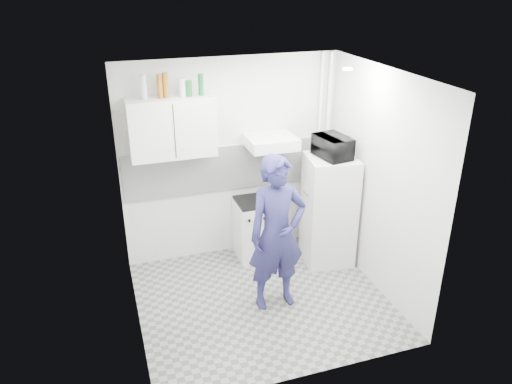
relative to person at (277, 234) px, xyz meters
name	(u,v)px	position (x,y,z in m)	size (l,w,h in m)	color
floor	(262,300)	(-0.14, 0.08, -0.90)	(2.80, 2.80, 0.00)	gray
ceiling	(264,75)	(-0.14, 0.08, 1.70)	(2.80, 2.80, 0.00)	white
wall_back	(231,160)	(-0.14, 1.33, 0.40)	(2.80, 2.80, 0.00)	beige
wall_left	(128,218)	(-1.54, 0.08, 0.40)	(2.60, 2.60, 0.00)	beige
wall_right	(379,183)	(1.26, 0.08, 0.40)	(2.60, 2.60, 0.00)	beige
person	(277,234)	(0.00, 0.00, 0.00)	(0.65, 0.43, 1.79)	navy
stove	(255,229)	(0.09, 1.08, -0.51)	(0.48, 0.48, 0.78)	white
fridge	(329,210)	(0.96, 0.68, -0.18)	(0.59, 0.59, 1.43)	silver
stove_top	(254,201)	(0.09, 1.08, -0.11)	(0.47, 0.47, 0.03)	black
saucepan	(263,198)	(0.19, 1.02, -0.04)	(0.17, 0.17, 0.10)	silver
microwave	(333,147)	(0.96, 0.68, 0.67)	(0.33, 0.48, 0.27)	black
bottle_b	(143,87)	(-1.17, 1.16, 1.44)	(0.07, 0.07, 0.27)	#B2B7BC
bottle_c	(160,86)	(-0.99, 1.16, 1.44)	(0.06, 0.06, 0.27)	brown
bottle_d	(165,85)	(-0.93, 1.16, 1.44)	(0.06, 0.06, 0.28)	brown
canister_a	(182,88)	(-0.74, 1.16, 1.41)	(0.08, 0.08, 0.21)	#B2B7BC
canister_b	(188,89)	(-0.67, 1.16, 1.39)	(0.09, 0.09, 0.17)	#144C1E
bottle_e	(201,85)	(-0.52, 1.16, 1.43)	(0.06, 0.06, 0.25)	#144C1E
upper_cabinet	(172,127)	(-0.89, 1.16, 0.95)	(1.00, 0.35, 0.70)	silver
range_hood	(271,142)	(0.31, 1.08, 0.67)	(0.60, 0.50, 0.14)	white
backsplash	(232,168)	(-0.14, 1.32, 0.30)	(2.74, 0.03, 0.60)	white
pipe_a	(326,151)	(1.16, 1.25, 0.40)	(0.05, 0.05, 2.60)	white
pipe_b	(318,152)	(1.04, 1.25, 0.40)	(0.04, 0.04, 2.60)	white
ceiling_spot_fixture	(348,69)	(0.86, 0.28, 1.67)	(0.10, 0.10, 0.02)	white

